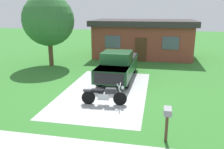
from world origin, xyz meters
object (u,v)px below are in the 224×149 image
pickup_truck (118,65)px  motorcycle (104,95)px  mailbox (167,116)px  shade_tree (48,20)px  neighbor_house (143,38)px

pickup_truck → motorcycle: bearing=-88.9°
motorcycle → pickup_truck: (-0.09, 4.53, 0.48)m
mailbox → shade_tree: bearing=132.0°
mailbox → pickup_truck: bearing=111.9°
motorcycle → shade_tree: bearing=130.5°
pickup_truck → shade_tree: size_ratio=0.99×
pickup_truck → neighbor_house: (1.05, 8.12, 0.84)m
pickup_truck → neighbor_house: neighbor_house is taller
mailbox → shade_tree: size_ratio=0.22×
pickup_truck → shade_tree: (-6.07, 2.70, 2.70)m
motorcycle → shade_tree: 10.02m
motorcycle → pickup_truck: 4.56m
motorcycle → neighbor_house: 12.75m
mailbox → shade_tree: shade_tree is taller
motorcycle → neighbor_house: neighbor_house is taller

